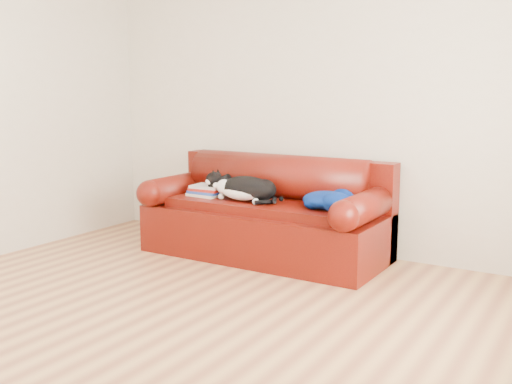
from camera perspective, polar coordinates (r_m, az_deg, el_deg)
ground at (r=4.02m, az=-7.33°, el=-11.48°), size 4.50×4.50×0.00m
room_shell at (r=3.69m, az=-6.20°, el=13.05°), size 4.52×4.02×2.61m
sofa_base at (r=5.26m, az=0.83°, el=-3.61°), size 2.10×0.90×0.50m
sofa_back at (r=5.40m, az=2.15°, el=0.04°), size 2.10×1.01×0.88m
book_stack at (r=5.43m, az=-4.65°, el=0.13°), size 0.32×0.26×0.10m
cat at (r=5.16m, az=-1.00°, el=0.28°), size 0.75×0.32×0.27m
blanket at (r=4.88m, az=7.07°, el=-0.72°), size 0.56×0.55×0.16m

